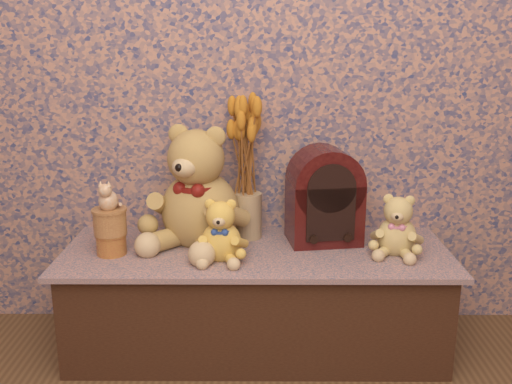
% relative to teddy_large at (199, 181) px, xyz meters
% --- Properties ---
extents(display_shelf, '(1.46, 0.55, 0.41)m').
position_rel_teddy_large_xyz_m(display_shelf, '(0.22, -0.08, -0.45)').
color(display_shelf, '#344C6A').
rests_on(display_shelf, ground).
extents(teddy_large, '(0.55, 0.59, 0.50)m').
position_rel_teddy_large_xyz_m(teddy_large, '(0.00, 0.00, 0.00)').
color(teddy_large, '#A3753F').
rests_on(teddy_large, display_shelf).
extents(teddy_medium, '(0.21, 0.24, 0.24)m').
position_rel_teddy_large_xyz_m(teddy_medium, '(0.09, -0.17, -0.13)').
color(teddy_medium, gold).
rests_on(teddy_medium, display_shelf).
extents(teddy_small, '(0.25, 0.28, 0.24)m').
position_rel_teddy_large_xyz_m(teddy_small, '(0.74, -0.11, -0.13)').
color(teddy_small, '#E3C46B').
rests_on(teddy_small, display_shelf).
extents(cathedral_radio, '(0.30, 0.23, 0.38)m').
position_rel_teddy_large_xyz_m(cathedral_radio, '(0.48, 0.02, -0.06)').
color(cathedral_radio, '#36090A').
rests_on(cathedral_radio, display_shelf).
extents(ceramic_vase, '(0.14, 0.14, 0.18)m').
position_rel_teddy_large_xyz_m(ceramic_vase, '(0.18, 0.06, -0.16)').
color(ceramic_vase, tan).
rests_on(ceramic_vase, display_shelf).
extents(dried_stalks, '(0.27, 0.27, 0.39)m').
position_rel_teddy_large_xyz_m(dried_stalks, '(0.18, 0.06, 0.13)').
color(dried_stalks, orange).
rests_on(dried_stalks, ceramic_vase).
extents(biscuit_tin_lower, '(0.13, 0.13, 0.08)m').
position_rel_teddy_large_xyz_m(biscuit_tin_lower, '(-0.32, -0.13, -0.21)').
color(biscuit_tin_lower, gold).
rests_on(biscuit_tin_lower, display_shelf).
extents(biscuit_tin_upper, '(0.16, 0.16, 0.09)m').
position_rel_teddy_large_xyz_m(biscuit_tin_upper, '(-0.32, -0.13, -0.12)').
color(biscuit_tin_upper, '#DDB060').
rests_on(biscuit_tin_upper, biscuit_tin_lower).
extents(cat_figurine, '(0.09, 0.10, 0.12)m').
position_rel_teddy_large_xyz_m(cat_figurine, '(-0.32, -0.13, -0.02)').
color(cat_figurine, silver).
rests_on(cat_figurine, biscuit_tin_upper).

